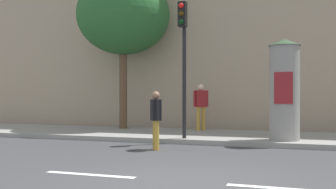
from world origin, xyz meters
TOP-DOWN VIEW (x-y plane):
  - ground_plane at (0.00, 0.00)m, footprint 80.00×80.00m
  - sidewalk_curb at (0.00, 7.00)m, footprint 36.00×4.00m
  - lane_markings at (-0.00, 0.00)m, footprint 25.80×0.16m
  - building_backdrop at (0.00, 12.00)m, footprint 36.00×5.00m
  - traffic_light at (-1.54, 5.24)m, footprint 0.24×0.45m
  - poster_column at (1.37, 5.82)m, footprint 0.95×0.95m
  - street_tree at (-4.96, 8.21)m, footprint 3.70×3.70m
  - pedestrian_tallest at (-1.82, 3.64)m, footprint 0.42×0.52m
  - pedestrian_in_light_jacket at (-1.78, 8.24)m, footprint 0.49×0.48m

SIDE VIEW (x-z plane):
  - ground_plane at x=0.00m, z-range 0.00..0.00m
  - lane_markings at x=0.00m, z-range 0.00..0.01m
  - sidewalk_curb at x=0.00m, z-range 0.00..0.15m
  - pedestrian_tallest at x=-1.82m, z-range 0.12..1.69m
  - pedestrian_in_light_jacket at x=-1.78m, z-range 0.31..2.04m
  - poster_column at x=1.37m, z-range 0.17..3.13m
  - traffic_light at x=-1.54m, z-range 0.87..4.99m
  - street_tree at x=-4.96m, z-range 1.60..7.69m
  - building_backdrop at x=0.00m, z-range 0.00..10.97m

